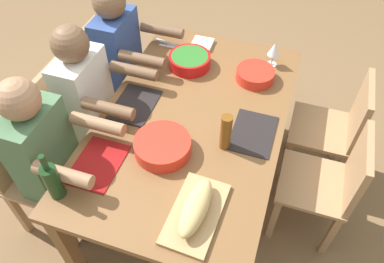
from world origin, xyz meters
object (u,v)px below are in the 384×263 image
Objects in this scene: bread_loaf at (196,207)px; serving_bowl_pasta at (255,74)px; diner_far_center at (92,99)px; chair_far_right at (105,75)px; serving_bowl_fruit at (163,145)px; cutting_board at (196,213)px; serving_bowl_greens at (190,60)px; diner_far_left at (50,155)px; beer_bottle at (226,132)px; dining_table at (192,128)px; chair_far_center at (74,117)px; chair_near_center at (330,183)px; diner_far_right at (124,56)px; napkin_stack at (202,44)px; wine_bottle at (53,181)px; wine_glass at (274,50)px; chair_far_left at (33,170)px; chair_near_right at (336,127)px.

serving_bowl_pasta is at bearing -3.05° from bread_loaf.
diner_far_center is 1.04m from bread_loaf.
chair_far_right and bread_loaf have the same top height.
cutting_board is at bearing -137.15° from serving_bowl_fruit.
serving_bowl_greens reaches higher than serving_bowl_pasta.
beer_bottle is at bearing -69.86° from diner_far_left.
chair_far_center is (0.00, 0.84, -0.18)m from dining_table.
diner_far_center is (-0.00, 1.49, 0.21)m from chair_near_center.
chair_far_center is at bearing 61.14° from cutting_board.
diner_far_right is 1.35m from cutting_board.
napkin_stack is (0.24, -0.68, 0.27)m from chair_far_right.
chair_near_center is at bearing -72.83° from diner_far_left.
chair_far_right is at bearing 18.76° from wine_bottle.
beer_bottle is at bearing -124.11° from diner_far_right.
dining_table is 1.97× the size of chair_far_center.
chair_far_right is 0.96m from diner_far_left.
bread_loaf reaches higher than cutting_board.
chair_far_right is at bearing 21.74° from diner_far_center.
chair_far_center is at bearing 61.14° from bread_loaf.
cutting_board is at bearing 177.66° from beer_bottle.
diner_far_left is (-0.92, 0.00, 0.00)m from diner_far_right.
napkin_stack is at bearing 16.11° from cutting_board.
wine_glass reaches higher than dining_table.
bread_loaf is (-0.12, -0.86, 0.11)m from diner_far_left.
chair_far_right is 0.28m from diner_far_right.
chair_near_center reaches higher than dining_table.
chair_far_left is (-0.46, 0.84, -0.18)m from dining_table.
wine_bottle is at bearing -119.44° from chair_far_left.
diner_far_right is 0.55m from napkin_stack.
napkin_stack is (0.83, 0.39, -0.10)m from beer_bottle.
diner_far_right reaches higher than napkin_stack.
chair_far_right is 2.12× the size of cutting_board.
diner_far_right is 1.17m from wine_bottle.
chair_near_right and chair_near_center have the same top height.
cutting_board is (-0.58, -0.86, 0.05)m from diner_far_center.
napkin_stack is at bearing -64.51° from diner_far_right.
serving_bowl_greens is 1.63× the size of wine_glass.
chair_far_right is 1.50m from cutting_board.
chair_far_left is 1.09m from cutting_board.
wine_glass is (1.21, -0.13, 0.05)m from bread_loaf.
chair_near_right is 1.05m from serving_bowl_greens.
diner_far_right is 0.49m from serving_bowl_greens.
dining_table is at bearing -90.00° from diner_far_center.
diner_far_left is 4.14× the size of wine_bottle.
diner_far_right is at bearing 10.12° from wine_bottle.
diner_far_center reaches higher than bread_loaf.
dining_table is 5.60× the size of serving_bowl_fruit.
chair_far_right is 3.56× the size of serving_bowl_pasta.
wine_bottle is at bearing 147.74° from serving_bowl_pasta.
serving_bowl_pasta is 1.44× the size of wine_glass.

